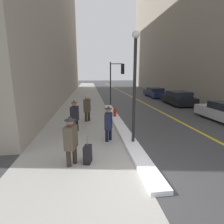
# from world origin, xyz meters

# --- Properties ---
(ground_plane) EXTENTS (160.00, 160.00, 0.00)m
(ground_plane) POSITION_xyz_m (0.00, 0.00, 0.00)
(ground_plane) COLOR #38383A
(sidewalk_slab) EXTENTS (4.00, 80.00, 0.01)m
(sidewalk_slab) POSITION_xyz_m (-2.00, 15.00, 0.01)
(sidewalk_slab) COLOR #9E9B93
(sidewalk_slab) RESTS_ON ground
(road_centre_stripe) EXTENTS (0.16, 80.00, 0.00)m
(road_centre_stripe) POSITION_xyz_m (4.00, 15.00, 0.00)
(road_centre_stripe) COLOR gold
(road_centre_stripe) RESTS_ON ground
(snow_bank_curb) EXTENTS (0.57, 11.97, 0.14)m
(snow_bank_curb) POSITION_xyz_m (0.17, 5.19, 0.07)
(snow_bank_curb) COLOR white
(snow_bank_curb) RESTS_ON ground
(building_facade_right) EXTENTS (6.00, 36.00, 22.56)m
(building_facade_right) POSITION_xyz_m (13.00, 22.00, 11.28)
(building_facade_right) COLOR gray
(building_facade_right) RESTS_ON ground
(lamp_post) EXTENTS (0.28, 0.28, 4.41)m
(lamp_post) POSITION_xyz_m (0.27, 2.40, 2.67)
(lamp_post) COLOR black
(lamp_post) RESTS_ON ground
(traffic_light_near) EXTENTS (1.31, 0.33, 3.92)m
(traffic_light_near) POSITION_xyz_m (1.15, 11.75, 2.83)
(traffic_light_near) COLOR black
(traffic_light_near) RESTS_ON ground
(pedestrian_in_fedora) EXTENTS (0.41, 0.55, 1.62)m
(pedestrian_in_fedora) POSITION_xyz_m (-2.08, 1.00, 0.89)
(pedestrian_in_fedora) COLOR #2A241B
(pedestrian_in_fedora) RESTS_ON ground
(pedestrian_nearside) EXTENTS (0.39, 0.53, 1.56)m
(pedestrian_nearside) POSITION_xyz_m (-0.70, 2.90, 0.85)
(pedestrian_nearside) COLOR black
(pedestrian_nearside) RESTS_ON ground
(pedestrian_with_shoulder_bag) EXTENTS (0.41, 0.73, 1.62)m
(pedestrian_with_shoulder_bag) POSITION_xyz_m (-2.22, 4.38, 0.88)
(pedestrian_with_shoulder_bag) COLOR black
(pedestrian_with_shoulder_bag) RESTS_ON ground
(pedestrian_in_glasses) EXTENTS (0.43, 0.59, 1.63)m
(pedestrian_in_glasses) POSITION_xyz_m (-1.62, 6.33, 0.91)
(pedestrian_in_glasses) COLOR #2A241B
(pedestrian_in_glasses) RESTS_ON ground
(parked_car_black) EXTENTS (2.05, 4.18, 1.26)m
(parked_car_black) POSITION_xyz_m (6.99, 11.47, 0.60)
(parked_car_black) COLOR black
(parked_car_black) RESTS_ON ground
(parked_car_navy) EXTENTS (1.91, 4.91, 1.17)m
(parked_car_navy) POSITION_xyz_m (6.94, 17.44, 0.57)
(parked_car_navy) COLOR navy
(parked_car_navy) RESTS_ON ground
(rolling_suitcase) EXTENTS (0.30, 0.40, 0.95)m
(rolling_suitcase) POSITION_xyz_m (-1.58, 1.06, 0.30)
(rolling_suitcase) COLOR black
(rolling_suitcase) RESTS_ON ground
(fire_hydrant) EXTENTS (0.20, 0.20, 0.70)m
(fire_hydrant) POSITION_xyz_m (0.16, 6.87, 0.35)
(fire_hydrant) COLOR red
(fire_hydrant) RESTS_ON ground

